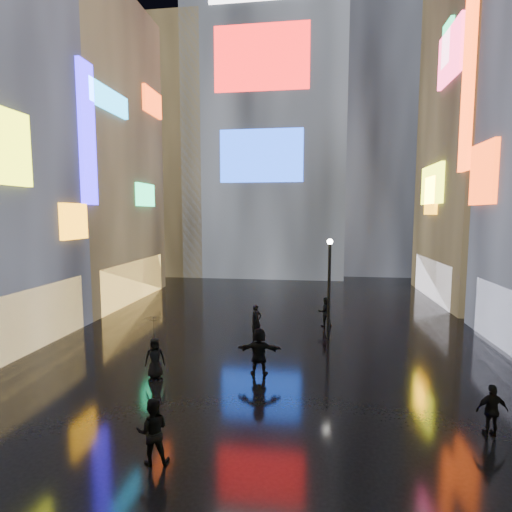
# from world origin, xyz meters

# --- Properties ---
(ground) EXTENTS (140.00, 140.00, 0.00)m
(ground) POSITION_xyz_m (0.00, 20.00, 0.00)
(ground) COLOR black
(ground) RESTS_ON ground
(building_left_far) EXTENTS (10.28, 12.00, 22.00)m
(building_left_far) POSITION_xyz_m (-15.98, 26.00, 10.98)
(building_left_far) COLOR black
(building_left_far) RESTS_ON ground
(building_right_far) EXTENTS (10.28, 12.00, 28.00)m
(building_right_far) POSITION_xyz_m (15.98, 30.00, 13.98)
(building_right_far) COLOR black
(building_right_far) RESTS_ON ground
(tower_main) EXTENTS (16.00, 14.20, 42.00)m
(tower_main) POSITION_xyz_m (-3.00, 43.97, 21.01)
(tower_main) COLOR black
(tower_main) RESTS_ON ground
(tower_flank_right) EXTENTS (12.00, 12.00, 34.00)m
(tower_flank_right) POSITION_xyz_m (9.00, 46.00, 17.00)
(tower_flank_right) COLOR black
(tower_flank_right) RESTS_ON ground
(tower_flank_left) EXTENTS (10.00, 10.00, 26.00)m
(tower_flank_left) POSITION_xyz_m (-14.00, 42.00, 13.00)
(tower_flank_left) COLOR black
(tower_flank_left) RESTS_ON ground
(lamp_far) EXTENTS (0.30, 0.30, 5.20)m
(lamp_far) POSITION_xyz_m (2.84, 18.93, 2.94)
(lamp_far) COLOR black
(lamp_far) RESTS_ON ground
(pedestrian_1) EXTENTS (1.00, 0.87, 1.74)m
(pedestrian_1) POSITION_xyz_m (-2.08, 7.59, 0.87)
(pedestrian_1) COLOR black
(pedestrian_1) RESTS_ON ground
(pedestrian_3) EXTENTS (0.93, 0.46, 1.53)m
(pedestrian_3) POSITION_xyz_m (7.21, 10.20, 0.77)
(pedestrian_3) COLOR black
(pedestrian_3) RESTS_ON ground
(pedestrian_4) EXTENTS (0.91, 0.74, 1.60)m
(pedestrian_4) POSITION_xyz_m (-4.14, 12.78, 0.80)
(pedestrian_4) COLOR black
(pedestrian_4) RESTS_ON ground
(pedestrian_5) EXTENTS (1.82, 0.69, 1.93)m
(pedestrian_5) POSITION_xyz_m (-0.11, 13.66, 0.96)
(pedestrian_5) COLOR black
(pedestrian_5) RESTS_ON ground
(pedestrian_6) EXTENTS (0.73, 0.72, 1.70)m
(pedestrian_6) POSITION_xyz_m (-0.91, 18.58, 0.85)
(pedestrian_6) COLOR black
(pedestrian_6) RESTS_ON ground
(pedestrian_7) EXTENTS (0.95, 0.81, 1.69)m
(pedestrian_7) POSITION_xyz_m (2.74, 21.10, 0.85)
(pedestrian_7) COLOR black
(pedestrian_7) RESTS_ON ground
(umbrella_2) EXTENTS (1.40, 1.40, 0.90)m
(umbrella_2) POSITION_xyz_m (-4.14, 12.78, 2.05)
(umbrella_2) COLOR black
(umbrella_2) RESTS_ON pedestrian_4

